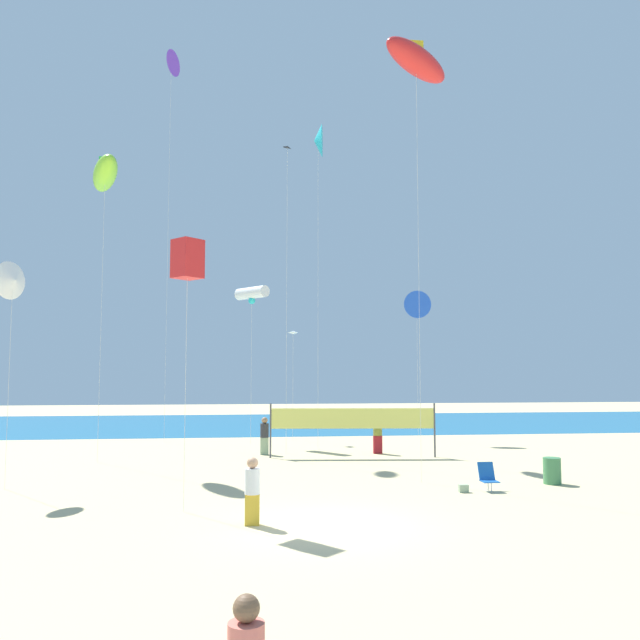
% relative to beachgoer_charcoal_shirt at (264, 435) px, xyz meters
% --- Properties ---
extents(ground_plane, '(120.00, 120.00, 0.00)m').
position_rel_beachgoer_charcoal_shirt_xyz_m(ground_plane, '(1.14, -13.99, -0.92)').
color(ground_plane, '#D1BC89').
extents(ocean_band, '(120.00, 20.00, 0.01)m').
position_rel_beachgoer_charcoal_shirt_xyz_m(ocean_band, '(1.14, 17.84, -0.91)').
color(ocean_band, '#1E6B99').
rests_on(ocean_band, ground).
extents(beachgoer_charcoal_shirt, '(0.39, 0.39, 1.71)m').
position_rel_beachgoer_charcoal_shirt_xyz_m(beachgoer_charcoal_shirt, '(0.00, 0.00, 0.00)').
color(beachgoer_charcoal_shirt, '#99B28C').
rests_on(beachgoer_charcoal_shirt, ground).
extents(beachgoer_olive_shirt, '(0.42, 0.42, 1.83)m').
position_rel_beachgoer_charcoal_shirt_xyz_m(beachgoer_olive_shirt, '(5.28, -0.24, 0.06)').
color(beachgoer_olive_shirt, maroon).
rests_on(beachgoer_olive_shirt, ground).
extents(beachgoer_white_shirt, '(0.38, 0.38, 1.68)m').
position_rel_beachgoer_charcoal_shirt_xyz_m(beachgoer_white_shirt, '(-0.70, -13.62, -0.02)').
color(beachgoer_white_shirt, gold).
rests_on(beachgoer_white_shirt, ground).
extents(folding_beach_chair, '(0.52, 0.65, 0.89)m').
position_rel_beachgoer_charcoal_shirt_xyz_m(folding_beach_chair, '(6.90, -9.83, -0.45)').
color(folding_beach_chair, '#1959B2').
rests_on(folding_beach_chair, ground).
extents(trash_barrel, '(0.59, 0.59, 0.89)m').
position_rel_beachgoer_charcoal_shirt_xyz_m(trash_barrel, '(9.55, -8.89, -0.47)').
color(trash_barrel, '#3F7F4C').
rests_on(trash_barrel, ground).
extents(volleyball_net, '(7.41, 0.75, 2.40)m').
position_rel_beachgoer_charcoal_shirt_xyz_m(volleyball_net, '(3.90, -1.45, 0.71)').
color(volleyball_net, '#4C4C51').
rests_on(volleyball_net, ground).
extents(beach_handbag, '(0.30, 0.15, 0.24)m').
position_rel_beachgoer_charcoal_shirt_xyz_m(beach_handbag, '(6.02, -10.02, -0.79)').
color(beach_handbag, '#99B28C').
rests_on(beach_handbag, ground).
extents(kite_lime_inflatable, '(1.91, 3.05, 13.30)m').
position_rel_beachgoer_charcoal_shirt_xyz_m(kite_lime_inflatable, '(-7.09, -1.71, 11.56)').
color(kite_lime_inflatable, silver).
rests_on(kite_lime_inflatable, ground).
extents(kite_black_diamond, '(0.53, 0.53, 14.82)m').
position_rel_beachgoer_charcoal_shirt_xyz_m(kite_black_diamond, '(1.02, 0.27, 12.79)').
color(kite_black_diamond, silver).
rests_on(kite_black_diamond, ground).
extents(kite_cyan_delta, '(0.67, 1.72, 16.47)m').
position_rel_beachgoer_charcoal_shirt_xyz_m(kite_cyan_delta, '(2.69, 1.73, 14.70)').
color(kite_cyan_delta, silver).
rests_on(kite_cyan_delta, ground).
extents(kite_red_box, '(0.97, 0.97, 7.54)m').
position_rel_beachgoer_charcoal_shirt_xyz_m(kite_red_box, '(-2.55, -11.87, 6.07)').
color(kite_red_box, silver).
rests_on(kite_red_box, ground).
extents(kite_violet_delta, '(0.84, 1.47, 22.09)m').
position_rel_beachgoer_charcoal_shirt_xyz_m(kite_violet_delta, '(-5.27, 5.87, 20.37)').
color(kite_violet_delta, silver).
rests_on(kite_violet_delta, ground).
extents(kite_blue_delta, '(1.60, 0.53, 8.44)m').
position_rel_beachgoer_charcoal_shirt_xyz_m(kite_blue_delta, '(8.84, 5.68, 6.74)').
color(kite_blue_delta, silver).
rests_on(kite_blue_delta, ground).
extents(kite_white_tube, '(1.89, 2.13, 8.40)m').
position_rel_beachgoer_charcoal_shirt_xyz_m(kite_white_tube, '(-0.60, 4.64, 7.14)').
color(kite_white_tube, silver).
rests_on(kite_white_tube, ground).
extents(kite_white_delta, '(0.87, 1.26, 7.52)m').
position_rel_beachgoer_charcoal_shirt_xyz_m(kite_white_delta, '(-8.67, -7.76, 5.95)').
color(kite_white_delta, silver).
rests_on(kite_white_delta, ground).
extents(kite_white_diamond, '(0.54, 0.54, 6.15)m').
position_rel_beachgoer_charcoal_shirt_xyz_m(kite_white_diamond, '(1.74, 5.91, 5.01)').
color(kite_white_diamond, silver).
rests_on(kite_white_diamond, ground).
extents(kite_red_inflatable, '(3.06, 2.17, 16.01)m').
position_rel_beachgoer_charcoal_shirt_xyz_m(kite_red_inflatable, '(5.18, -8.09, 14.22)').
color(kite_red_inflatable, silver).
rests_on(kite_red_inflatable, ground).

